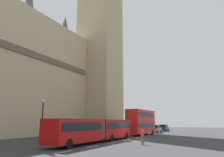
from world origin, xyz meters
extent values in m
plane|color=#333335|center=(0.00, 0.00, 0.00)|extent=(160.00, 160.00, 0.00)
cube|color=silver|center=(-14.03, 0.00, 0.01)|extent=(2.20, 0.16, 0.01)
cube|color=silver|center=(-9.43, 0.00, 0.01)|extent=(2.20, 0.16, 0.01)
cube|color=silver|center=(-4.83, 0.00, 0.01)|extent=(2.20, 0.16, 0.01)
cube|color=silver|center=(-0.23, 0.00, 0.01)|extent=(2.20, 0.16, 0.01)
cube|color=silver|center=(4.37, 0.00, 0.01)|extent=(2.20, 0.16, 0.01)
cube|color=silver|center=(8.97, 0.00, 0.01)|extent=(2.20, 0.16, 0.01)
cube|color=silver|center=(13.57, 0.00, 0.01)|extent=(2.20, 0.16, 0.01)
cube|color=tan|center=(18.14, 16.00, 25.81)|extent=(9.66, 9.66, 51.61)
cone|color=#474C51|center=(7.74, 20.00, 26.11)|extent=(2.40, 2.40, 4.93)
cube|color=#B20F0F|center=(-1.14, 2.00, 1.65)|extent=(7.90, 2.50, 2.50)
cube|color=black|center=(-1.14, 2.00, 2.10)|extent=(7.27, 2.54, 0.90)
cube|color=#B20F0F|center=(-9.94, 2.00, 1.65)|extent=(7.90, 2.50, 2.50)
cube|color=black|center=(-9.94, 2.00, 2.10)|extent=(7.27, 2.54, 0.90)
cylinder|color=#3F3F3F|center=(-5.54, 2.00, 1.65)|extent=(2.38, 2.38, 2.25)
cylinder|color=black|center=(1.39, 0.88, 0.50)|extent=(1.00, 0.30, 1.00)
cylinder|color=black|center=(-3.51, 0.88, 0.50)|extent=(1.00, 0.30, 1.00)
cylinder|color=black|center=(-12.31, 0.88, 0.50)|extent=(1.00, 0.30, 1.00)
cube|color=red|center=(11.60, 2.00, 1.60)|extent=(10.78, 2.50, 2.40)
cube|color=black|center=(11.60, 2.00, 1.95)|extent=(9.70, 2.54, 0.84)
cube|color=red|center=(11.60, 2.00, 3.85)|extent=(10.57, 2.50, 2.10)
cube|color=black|center=(11.60, 2.00, 3.95)|extent=(9.70, 2.54, 0.84)
cylinder|color=black|center=(15.05, 0.88, 0.50)|extent=(1.00, 0.30, 1.00)
cylinder|color=black|center=(8.15, 0.88, 0.50)|extent=(1.00, 0.30, 1.00)
cube|color=gray|center=(21.51, 1.98, 0.70)|extent=(4.40, 1.80, 0.90)
cube|color=black|center=(21.31, 1.98, 1.50)|extent=(2.46, 1.66, 0.70)
cylinder|color=black|center=(22.91, 1.17, 0.32)|extent=(0.64, 0.30, 0.64)
cylinder|color=black|center=(20.10, 1.17, 0.32)|extent=(0.64, 0.30, 0.64)
cube|color=navy|center=(29.60, 2.02, 0.70)|extent=(4.40, 1.80, 0.90)
cube|color=black|center=(29.40, 2.02, 1.50)|extent=(2.46, 1.66, 0.70)
cylinder|color=black|center=(31.01, 1.21, 0.32)|extent=(0.64, 0.30, 0.64)
cylinder|color=black|center=(28.19, 1.21, 0.32)|extent=(0.64, 0.30, 0.64)
cube|color=black|center=(-3.13, -1.61, 0.01)|extent=(0.36, 0.36, 0.03)
cone|color=orange|center=(-3.13, -1.61, 0.31)|extent=(0.28, 0.28, 0.55)
cylinder|color=white|center=(-3.13, -1.61, 0.33)|extent=(0.17, 0.17, 0.08)
cube|color=black|center=(-0.91, -2.48, 0.01)|extent=(0.36, 0.36, 0.03)
cone|color=orange|center=(-0.91, -2.48, 0.31)|extent=(0.28, 0.28, 0.55)
cylinder|color=white|center=(-0.91, -2.48, 0.33)|extent=(0.17, 0.17, 0.08)
cylinder|color=black|center=(-10.52, 6.50, 0.15)|extent=(0.32, 0.32, 0.30)
cylinder|color=black|center=(-10.52, 6.50, 2.40)|extent=(0.16, 0.16, 4.80)
sphere|color=beige|center=(-10.52, 6.50, 5.05)|extent=(0.44, 0.44, 0.44)
cylinder|color=#726651|center=(-5.54, -4.18, 0.43)|extent=(0.16, 0.16, 0.86)
cylinder|color=#726651|center=(-5.41, -4.32, 0.43)|extent=(0.16, 0.16, 0.86)
cube|color=#BF383F|center=(-5.47, -4.25, 1.16)|extent=(0.46, 0.45, 0.60)
sphere|color=#936B4C|center=(-5.47, -4.25, 1.58)|extent=(0.22, 0.22, 0.22)
camera|label=1|loc=(-28.74, -12.60, 2.59)|focal=32.99mm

